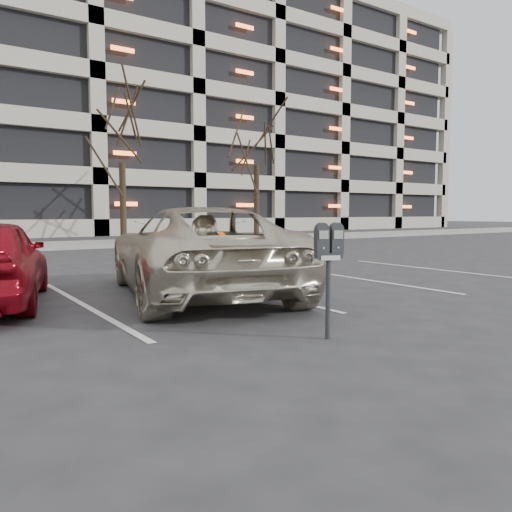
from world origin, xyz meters
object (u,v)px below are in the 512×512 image
tree_c (121,113)px  parking_meter (329,252)px  tree_d (257,119)px  suv_silver (198,251)px

tree_c → parking_meter: 18.20m
parking_meter → tree_d: bearing=76.7°
tree_c → tree_d: bearing=0.0°
parking_meter → suv_silver: (0.22, 3.50, -0.22)m
tree_c → suv_silver: (-3.50, -13.69, -4.90)m
tree_d → parking_meter: bearing=-121.9°
tree_c → parking_meter: size_ratio=6.25×
tree_d → parking_meter: tree_d is taller
parking_meter → suv_silver: bearing=105.0°
tree_c → tree_d: tree_d is taller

